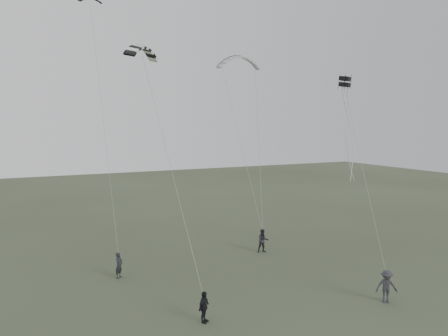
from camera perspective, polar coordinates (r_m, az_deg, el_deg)
name	(u,v)px	position (r m, az deg, el deg)	size (l,w,h in m)	color
ground	(249,300)	(26.95, 3.22, -16.79)	(140.00, 140.00, 0.00)	#363E28
flyer_left	(119,265)	(30.86, -13.56, -12.24)	(0.64, 0.42, 1.74)	black
flyer_right	(263,241)	(35.76, 5.11, -9.45)	(0.92, 0.72, 1.89)	#242428
flyer_center	(204,307)	(23.89, -2.64, -17.68)	(0.98, 0.41, 1.67)	black
flyer_far	(387,286)	(27.84, 20.47, -14.29)	(1.24, 0.71, 1.92)	#2C2C32
kite_pale_large	(239,57)	(41.06, 1.99, 14.31)	(4.06, 0.91, 1.66)	#B0B3B5
kite_striped	(142,47)	(27.49, -10.69, 15.29)	(2.79, 0.70, 1.12)	black
kite_box	(345,82)	(34.52, 15.51, 10.81)	(0.72, 0.72, 0.75)	black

